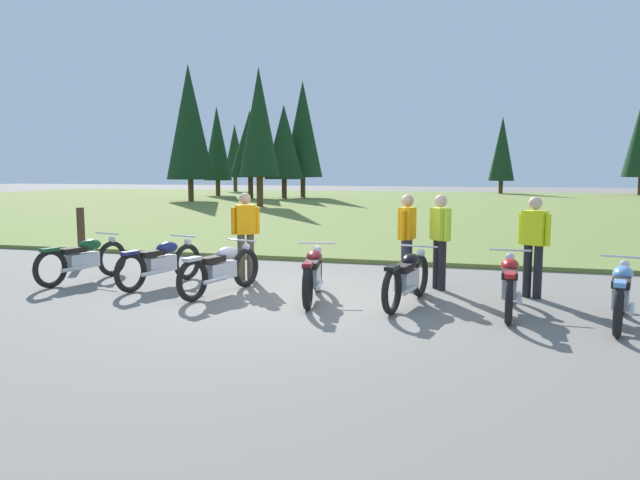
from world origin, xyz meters
TOP-DOWN VIEW (x-y plane):
  - ground_plane at (0.00, 0.00)m, footprint 140.00×140.00m
  - grass_moorland at (0.00, 25.80)m, footprint 80.00×44.00m
  - forest_treeline at (-3.09, 35.26)m, footprint 41.62×25.86m
  - motorcycle_british_green at (-4.56, 0.29)m, footprint 0.73×2.07m
  - motorcycle_navy at (-2.93, 0.31)m, footprint 0.77×2.06m
  - motorcycle_silver at (-1.56, -0.05)m, footprint 0.77×2.06m
  - motorcycle_maroon at (0.07, -0.07)m, footprint 0.68×2.09m
  - motorcycle_black at (1.59, -0.04)m, footprint 0.67×2.08m
  - motorcycle_red at (3.11, -0.16)m, footprint 0.62×2.10m
  - motorcycle_sky_blue at (4.55, -0.47)m, footprint 0.74×2.07m
  - rider_with_back_turned at (-1.68, 1.32)m, footprint 0.47×0.38m
  - rider_checking_bike at (3.51, 1.04)m, footprint 0.49×0.37m
  - rider_near_row_end at (1.40, 1.33)m, footprint 0.29×0.54m
  - rider_in_hivis_vest at (1.98, 1.34)m, footprint 0.38×0.47m
  - trail_marker_post at (-6.13, 2.30)m, footprint 0.12×0.12m

SIDE VIEW (x-z plane):
  - ground_plane at x=0.00m, z-range 0.00..0.00m
  - grass_moorland at x=0.00m, z-range 0.00..0.10m
  - motorcycle_british_green at x=-4.56m, z-range 0.00..0.88m
  - motorcycle_navy at x=-2.93m, z-range 0.00..0.88m
  - motorcycle_silver at x=-1.56m, z-range 0.00..0.88m
  - motorcycle_maroon at x=0.07m, z-range 0.00..0.88m
  - motorcycle_black at x=1.59m, z-range 0.00..0.88m
  - motorcycle_red at x=3.11m, z-range 0.00..0.88m
  - motorcycle_sky_blue at x=4.55m, z-range 0.00..0.88m
  - trail_marker_post at x=-6.13m, z-range 0.00..1.26m
  - rider_with_back_turned at x=-1.68m, z-range 0.11..1.78m
  - rider_checking_bike at x=3.51m, z-range 0.11..1.78m
  - rider_near_row_end at x=1.40m, z-range 0.11..1.78m
  - rider_in_hivis_vest at x=1.98m, z-range 0.11..1.78m
  - forest_treeline at x=-3.09m, z-range 0.20..9.12m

